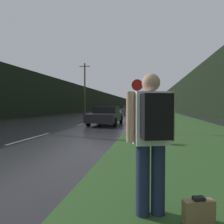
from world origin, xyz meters
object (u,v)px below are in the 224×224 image
object	(u,v)px
stop_sign	(137,100)
suitcase	(199,212)
car_passing_far	(129,110)
hitchhiker_with_backpack	(152,135)
delivery_truck	(131,104)
car_passing_near	(106,115)

from	to	relation	value
stop_sign	suitcase	bearing A→B (deg)	-81.89
suitcase	car_passing_far	xyz separation A→B (m)	(-3.61, 28.70, 0.57)
hitchhiker_with_backpack	stop_sign	bearing A→B (deg)	76.86
suitcase	delivery_truck	size ratio (longest dim) A/B	0.04
hitchhiker_with_backpack	car_passing_far	size ratio (longest dim) A/B	0.39
delivery_truck	car_passing_near	bearing A→B (deg)	-86.58
hitchhiker_with_backpack	delivery_truck	world-z (taller)	delivery_truck
car_passing_far	delivery_truck	size ratio (longest dim) A/B	0.53
stop_sign	suitcase	size ratio (longest dim) A/B	7.37
car_passing_near	delivery_truck	world-z (taller)	delivery_truck
car_passing_near	suitcase	bearing A→B (deg)	107.13
hitchhiker_with_backpack	delivery_truck	xyz separation A→B (m)	(-6.75, 73.14, 0.80)
suitcase	car_passing_far	distance (m)	28.93
car_passing_far	delivery_truck	bearing A→B (deg)	-85.28
delivery_truck	car_passing_far	bearing A→B (deg)	-85.28
suitcase	car_passing_near	world-z (taller)	car_passing_near
stop_sign	car_passing_near	world-z (taller)	stop_sign
hitchhiker_with_backpack	suitcase	world-z (taller)	hitchhiker_with_backpack
hitchhiker_with_backpack	delivery_truck	size ratio (longest dim) A/B	0.21
car_passing_near	car_passing_far	size ratio (longest dim) A/B	1.02
hitchhiker_with_backpack	delivery_truck	distance (m)	73.45
stop_sign	car_passing_near	bearing A→B (deg)	125.80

